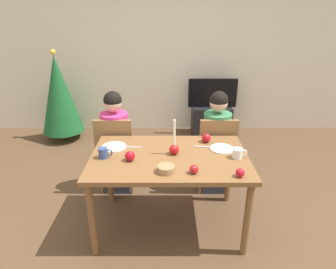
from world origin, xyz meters
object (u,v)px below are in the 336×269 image
Objects in this scene: candle_centerpiece at (173,147)px; mug_right at (237,153)px; person_left_child at (115,144)px; apple_by_right_mug at (239,173)px; chair_left at (114,150)px; mug_left at (102,153)px; tv at (211,93)px; plate_left at (113,147)px; christmas_tree at (58,95)px; apple_near_candle at (129,156)px; dining_table at (168,164)px; tv_stand at (210,120)px; apple_far_edge at (193,169)px; apple_by_left_plate at (205,138)px; plate_right at (220,149)px; bowl_walnuts at (165,169)px; chair_right at (215,150)px; person_right_child at (215,144)px.

mug_right is (0.56, -0.07, -0.02)m from candle_centerpiece.
person_left_child reaches higher than apple_by_right_mug.
chair_left is at bearing 151.52° from mug_right.
tv is at bearing 61.26° from mug_left.
candle_centerpiece is 0.59m from plate_left.
apple_near_candle is (1.36, -2.19, 0.05)m from christmas_tree.
tv_stand is at bearing 72.88° from dining_table.
mug_left reaches higher than dining_table.
christmas_tree is at bearing 128.23° from apple_far_edge.
apple_far_edge is at bearing -105.61° from apple_by_left_plate.
candle_centerpiece reaches higher than apple_by_left_plate.
mug_right is at bearing -3.84° from dining_table.
chair_left is 0.71m from mug_left.
dining_table is 0.52m from plate_right.
bowl_walnuts is at bearing -42.77° from plate_left.
candle_centerpiece is 2.50× the size of mug_right.
apple_by_right_mug is at bearing -33.40° from dining_table.
mug_right reaches higher than bowl_walnuts.
person_right_child reaches higher than chair_right.
mug_right is at bearing -7.26° from candle_centerpiece.
bowl_walnuts reaches higher than tv_stand.
christmas_tree is 3.06m from apple_far_edge.
tv is 2.67m from apple_by_right_mug.
person_right_child is at bearing 1.66° from chair_left.
chair_right is 1.01m from apple_by_right_mug.
apple_by_left_plate is (2.06, -1.80, 0.05)m from christmas_tree.
apple_by_left_plate is at bearing -18.23° from chair_left.
apple_by_right_mug is 0.36m from apple_far_edge.
mug_right is 0.67m from bowl_walnuts.
person_right_child is 1.68m from tv.
chair_left is at bearing 137.86° from candle_centerpiece.
chair_right is 1.12m from person_left_child.
mug_left is (-0.62, -0.07, -0.02)m from candle_centerpiece.
person_right_child is at bearing 70.85° from apple_far_edge.
tv is 6.30× the size of mug_left.
plate_right is (2.19, -1.96, 0.02)m from christmas_tree.
person_left_child reaches higher than bowl_walnuts.
apple_by_right_mug is at bearing -7.38° from bowl_walnuts.
person_right_child is at bearing -96.37° from tv.
christmas_tree reaches higher than plate_right.
person_left_child reaches higher than dining_table.
apple_by_left_plate is at bearing 125.58° from mug_right.
plate_left is (0.07, -0.44, 0.24)m from chair_left.
apple_far_edge is at bearing -19.01° from mug_left.
plate_right is (1.08, -0.51, 0.19)m from person_left_child.
mug_left is at bearing -148.18° from person_right_child.
person_left_child is 2.14m from tv_stand.
mug_right is (-0.11, -2.34, 0.08)m from tv.
person_right_child reaches higher than apple_by_left_plate.
candle_centerpiece reaches higher than bowl_walnuts.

